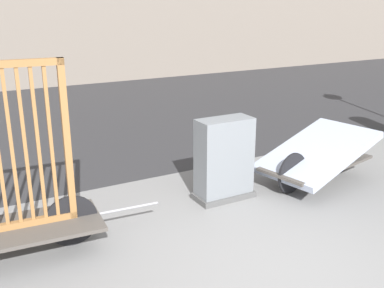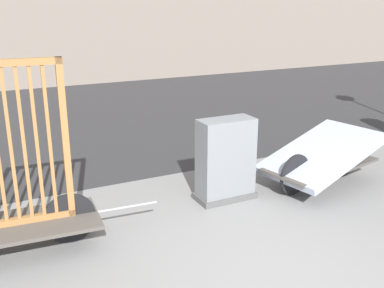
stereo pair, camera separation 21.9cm
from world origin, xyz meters
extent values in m
plane|color=slate|center=(0.00, 0.00, 0.00)|extent=(60.00, 60.00, 0.00)
cube|color=#2D2D30|center=(0.00, 7.40, 0.00)|extent=(56.00, 8.62, 0.01)
cube|color=#4C4742|center=(-2.11, 1.73, 0.31)|extent=(1.82, 0.93, 0.04)
cylinder|color=black|center=(-1.54, 1.69, 0.29)|extent=(0.59, 0.08, 0.59)
cylinder|color=gray|center=(-0.88, 1.64, 0.31)|extent=(0.70, 0.08, 0.03)
cube|color=olive|center=(-2.11, 1.73, 0.37)|extent=(1.28, 0.16, 0.07)
cube|color=olive|center=(-1.51, 1.69, 1.20)|extent=(0.08, 0.08, 1.73)
cube|color=olive|center=(-2.05, 1.73, 1.20)|extent=(0.04, 0.05, 1.66)
cube|color=olive|center=(-1.92, 1.72, 1.20)|extent=(0.04, 0.05, 1.66)
cube|color=olive|center=(-1.80, 1.71, 1.20)|extent=(0.04, 0.05, 1.66)
cube|color=olive|center=(-1.67, 1.70, 1.20)|extent=(0.04, 0.05, 1.66)
cube|color=#4C4742|center=(2.11, 1.73, 0.31)|extent=(1.88, 1.12, 0.04)
cylinder|color=black|center=(2.68, 1.84, 0.29)|extent=(0.58, 0.15, 0.59)
cylinder|color=black|center=(1.55, 1.62, 0.29)|extent=(0.58, 0.15, 0.59)
cylinder|color=gray|center=(3.32, 1.97, 0.31)|extent=(0.69, 0.16, 0.03)
cube|color=#9EA8BC|center=(2.11, 1.73, 0.49)|extent=(1.89, 1.39, 0.53)
cube|color=#4C4C4C|center=(0.61, 1.94, 0.04)|extent=(0.81, 0.42, 0.08)
cube|color=slate|center=(0.61, 1.94, 0.56)|extent=(0.75, 0.36, 1.13)
camera|label=1|loc=(-2.54, -2.84, 2.58)|focal=42.00mm
camera|label=2|loc=(-2.34, -2.94, 2.58)|focal=42.00mm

